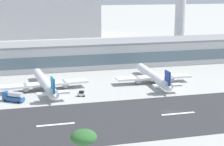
{
  "coord_description": "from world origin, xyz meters",
  "views": [
    {
      "loc": [
        -50.39,
        -114.58,
        42.75
      ],
      "look_at": [
        -11.07,
        38.4,
        5.78
      ],
      "focal_mm": 60.25,
      "sensor_mm": 36.0,
      "label": 1
    }
  ],
  "objects_px": {
    "control_tower": "(181,4)",
    "palm_tree_0": "(84,138)",
    "terminal_building": "(80,55)",
    "service_fuel_truck_0": "(13,96)",
    "distant_hotel_block": "(38,13)",
    "airliner_navy_tail_gate_1": "(154,77)",
    "airliner_blue_tail_gate_0": "(45,84)",
    "service_baggage_tug_1": "(82,94)"
  },
  "relations": [
    {
      "from": "distant_hotel_block",
      "to": "airliner_blue_tail_gate_0",
      "type": "relative_size",
      "value": 2.27
    },
    {
      "from": "airliner_blue_tail_gate_0",
      "to": "service_baggage_tug_1",
      "type": "relative_size",
      "value": 12.59
    },
    {
      "from": "distant_hotel_block",
      "to": "airliner_blue_tail_gate_0",
      "type": "bearing_deg",
      "value": -92.69
    },
    {
      "from": "palm_tree_0",
      "to": "service_fuel_truck_0",
      "type": "bearing_deg",
      "value": 102.86
    },
    {
      "from": "distant_hotel_block",
      "to": "palm_tree_0",
      "type": "relative_size",
      "value": 8.04
    },
    {
      "from": "terminal_building",
      "to": "control_tower",
      "type": "xyz_separation_m",
      "value": [
        70.02,
        29.05,
        24.25
      ]
    },
    {
      "from": "control_tower",
      "to": "distant_hotel_block",
      "type": "height_order",
      "value": "control_tower"
    },
    {
      "from": "airliner_blue_tail_gate_0",
      "to": "palm_tree_0",
      "type": "bearing_deg",
      "value": 176.03
    },
    {
      "from": "service_fuel_truck_0",
      "to": "service_baggage_tug_1",
      "type": "bearing_deg",
      "value": -143.2
    },
    {
      "from": "terminal_building",
      "to": "airliner_blue_tail_gate_0",
      "type": "height_order",
      "value": "terminal_building"
    },
    {
      "from": "airliner_navy_tail_gate_1",
      "to": "service_fuel_truck_0",
      "type": "relative_size",
      "value": 5.27
    },
    {
      "from": "distant_hotel_block",
      "to": "palm_tree_0",
      "type": "height_order",
      "value": "distant_hotel_block"
    },
    {
      "from": "control_tower",
      "to": "palm_tree_0",
      "type": "distance_m",
      "value": 176.03
    },
    {
      "from": "terminal_building",
      "to": "airliner_navy_tail_gate_1",
      "type": "xyz_separation_m",
      "value": [
        25.89,
        -42.48,
        -3.78
      ]
    },
    {
      "from": "airliner_navy_tail_gate_1",
      "to": "service_fuel_truck_0",
      "type": "xyz_separation_m",
      "value": [
        -60.93,
        -12.32,
        -0.92
      ]
    },
    {
      "from": "airliner_navy_tail_gate_1",
      "to": "service_baggage_tug_1",
      "type": "distance_m",
      "value": 36.87
    },
    {
      "from": "control_tower",
      "to": "airliner_blue_tail_gate_0",
      "type": "relative_size",
      "value": 1.08
    },
    {
      "from": "terminal_building",
      "to": "palm_tree_0",
      "type": "distance_m",
      "value": 122.62
    },
    {
      "from": "service_fuel_truck_0",
      "to": "airliner_blue_tail_gate_0",
      "type": "bearing_deg",
      "value": -100.43
    },
    {
      "from": "control_tower",
      "to": "palm_tree_0",
      "type": "xyz_separation_m",
      "value": [
        -89.97,
        -149.96,
        -20.06
      ]
    },
    {
      "from": "service_fuel_truck_0",
      "to": "terminal_building",
      "type": "bearing_deg",
      "value": -86.8
    },
    {
      "from": "distant_hotel_block",
      "to": "service_baggage_tug_1",
      "type": "distance_m",
      "value": 183.53
    },
    {
      "from": "service_baggage_tug_1",
      "to": "airliner_navy_tail_gate_1",
      "type": "bearing_deg",
      "value": -140.34
    },
    {
      "from": "terminal_building",
      "to": "airliner_blue_tail_gate_0",
      "type": "bearing_deg",
      "value": -117.52
    },
    {
      "from": "distant_hotel_block",
      "to": "airliner_navy_tail_gate_1",
      "type": "relative_size",
      "value": 2.3
    },
    {
      "from": "control_tower",
      "to": "airliner_navy_tail_gate_1",
      "type": "height_order",
      "value": "control_tower"
    },
    {
      "from": "airliner_navy_tail_gate_1",
      "to": "control_tower",
      "type": "bearing_deg",
      "value": -29.86
    },
    {
      "from": "service_baggage_tug_1",
      "to": "palm_tree_0",
      "type": "relative_size",
      "value": 0.28
    },
    {
      "from": "terminal_building",
      "to": "service_baggage_tug_1",
      "type": "distance_m",
      "value": 55.37
    },
    {
      "from": "distant_hotel_block",
      "to": "palm_tree_0",
      "type": "distance_m",
      "value": 249.27
    },
    {
      "from": "terminal_building",
      "to": "service_fuel_truck_0",
      "type": "bearing_deg",
      "value": -122.6
    },
    {
      "from": "control_tower",
      "to": "service_fuel_truck_0",
      "type": "xyz_separation_m",
      "value": [
        -105.07,
        -83.84,
        -28.95
      ]
    },
    {
      "from": "distant_hotel_block",
      "to": "service_fuel_truck_0",
      "type": "xyz_separation_m",
      "value": [
        -20.99,
        -182.9,
        -18.24
      ]
    },
    {
      "from": "control_tower",
      "to": "distant_hotel_block",
      "type": "xyz_separation_m",
      "value": [
        -84.08,
        99.06,
        -10.71
      ]
    },
    {
      "from": "airliner_blue_tail_gate_0",
      "to": "palm_tree_0",
      "type": "height_order",
      "value": "palm_tree_0"
    },
    {
      "from": "airliner_navy_tail_gate_1",
      "to": "palm_tree_0",
      "type": "distance_m",
      "value": 91.2
    },
    {
      "from": "service_baggage_tug_1",
      "to": "palm_tree_0",
      "type": "bearing_deg",
      "value": 101.51
    },
    {
      "from": "distant_hotel_block",
      "to": "service_baggage_tug_1",
      "type": "bearing_deg",
      "value": -88.4
    },
    {
      "from": "distant_hotel_block",
      "to": "service_baggage_tug_1",
      "type": "xyz_separation_m",
      "value": [
        5.08,
        -182.45,
        -19.22
      ]
    },
    {
      "from": "terminal_building",
      "to": "palm_tree_0",
      "type": "bearing_deg",
      "value": -99.37
    },
    {
      "from": "terminal_building",
      "to": "service_fuel_truck_0",
      "type": "relative_size",
      "value": 21.94
    },
    {
      "from": "terminal_building",
      "to": "service_baggage_tug_1",
      "type": "xyz_separation_m",
      "value": [
        -8.97,
        -54.34,
        -5.68
      ]
    }
  ]
}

